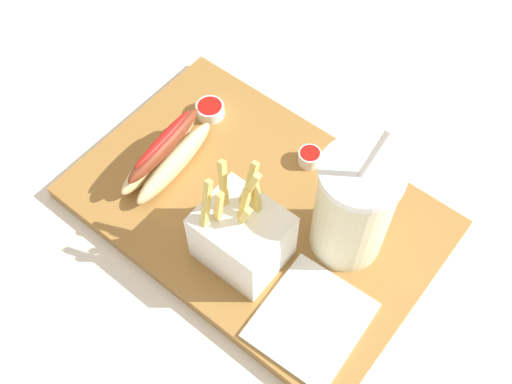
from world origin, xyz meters
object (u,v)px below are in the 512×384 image
Objects in this scene: napkin_stack at (311,320)px; fries_basket at (242,236)px; soda_cup at (353,208)px; ketchup_cup_1 at (210,110)px; ketchup_cup_2 at (310,157)px; hot_dog_1 at (166,154)px.

fries_basket is at bearing 171.24° from napkin_stack.
napkin_stack is at bearing -8.76° from fries_basket.
napkin_stack is (0.03, -0.11, -0.07)m from soda_cup.
soda_cup is at bearing -10.19° from ketchup_cup_1.
soda_cup is 0.14m from ketchup_cup_2.
soda_cup reaches higher than ketchup_cup_1.
hot_dog_1 is 1.24× the size of napkin_stack.
soda_cup is at bearing -33.21° from ketchup_cup_2.
napkin_stack is at bearing -11.48° from hot_dog_1.
ketchup_cup_2 reaches higher than napkin_stack.
hot_dog_1 is (-0.16, 0.04, -0.02)m from fries_basket.
soda_cup is at bearing 104.66° from napkin_stack.
soda_cup is at bearing 12.53° from hot_dog_1.
ketchup_cup_2 is at bearing 40.79° from hot_dog_1.
fries_basket is 3.94× the size of ketchup_cup_1.
napkin_stack is (0.27, -0.06, -0.02)m from hot_dog_1.
ketchup_cup_2 is (0.15, 0.02, 0.00)m from ketchup_cup_1.
ketchup_cup_2 is at bearing 7.72° from ketchup_cup_1.
soda_cup reaches higher than napkin_stack.
ketchup_cup_2 is 0.22m from napkin_stack.
soda_cup is 1.43× the size of fries_basket.
napkin_stack is (0.29, -0.16, -0.01)m from ketchup_cup_1.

